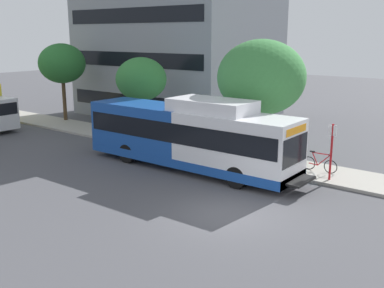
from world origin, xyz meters
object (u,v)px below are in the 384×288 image
(street_tree_mid_block, at_px, (141,79))
(bicycle_parked, at_px, (320,163))
(bus_stop_sign_pole, at_px, (332,148))
(street_tree_far_block, at_px, (62,64))
(transit_bus, at_px, (189,136))
(street_tree_near_stop, at_px, (261,77))

(street_tree_mid_block, bearing_deg, bicycle_parked, -93.50)
(bus_stop_sign_pole, relative_size, street_tree_far_block, 0.44)
(transit_bus, bearing_deg, bicycle_parked, -61.06)
(street_tree_far_block, bearing_deg, bicycle_parked, -93.00)
(transit_bus, xyz_separation_m, street_tree_mid_block, (3.87, 6.95, 2.11))
(bus_stop_sign_pole, relative_size, bicycle_parked, 1.48)
(transit_bus, relative_size, street_tree_near_stop, 1.95)
(bicycle_parked, xyz_separation_m, street_tree_mid_block, (0.77, 12.57, 3.26))
(transit_bus, distance_m, bicycle_parked, 6.52)
(transit_bus, bearing_deg, street_tree_near_stop, -27.46)
(bicycle_parked, height_order, street_tree_mid_block, street_tree_mid_block)
(street_tree_mid_block, bearing_deg, street_tree_near_stop, -91.18)
(transit_bus, distance_m, bus_stop_sign_pole, 6.84)
(bus_stop_sign_pole, xyz_separation_m, street_tree_mid_block, (1.70, 13.43, 2.17))
(bicycle_parked, bearing_deg, street_tree_far_block, 87.00)
(bicycle_parked, bearing_deg, transit_bus, 118.94)
(street_tree_mid_block, bearing_deg, transit_bus, -119.14)
(bus_stop_sign_pole, bearing_deg, street_tree_mid_block, 82.77)
(transit_bus, xyz_separation_m, bus_stop_sign_pole, (2.17, -6.48, -0.05))
(street_tree_far_block, bearing_deg, street_tree_mid_block, -92.26)
(transit_bus, height_order, street_tree_far_block, street_tree_far_block)
(bus_stop_sign_pole, relative_size, street_tree_mid_block, 0.51)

